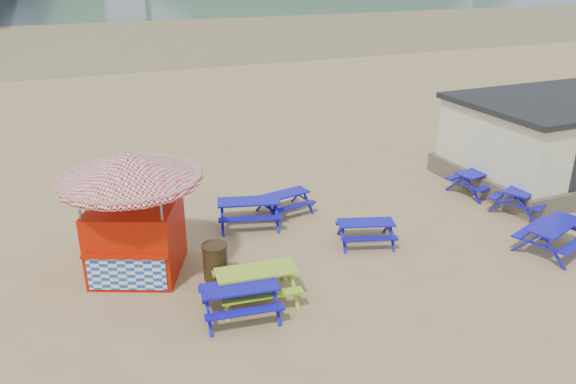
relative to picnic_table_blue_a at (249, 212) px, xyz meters
name	(u,v)px	position (x,y,z in m)	size (l,w,h in m)	color
ground	(314,239)	(1.45, -1.75, -0.41)	(400.00, 400.00, 0.00)	tan
wet_sand	(104,35)	(1.45, 53.25, -0.41)	(400.00, 400.00, 0.00)	olive
picnic_table_blue_a	(249,212)	(0.00, 0.00, 0.00)	(2.31, 2.05, 0.82)	#01009D
picnic_table_blue_b	(285,203)	(1.39, 0.40, -0.07)	(1.84, 1.58, 0.69)	#01009D
picnic_table_blue_c	(480,181)	(8.58, -0.73, 0.01)	(2.23, 1.91, 0.83)	#01009D
picnic_table_blue_d	(240,300)	(-1.85, -4.57, -0.03)	(2.01, 1.71, 0.76)	#01009D
picnic_table_blue_e	(553,237)	(7.46, -5.08, 0.00)	(2.40, 2.17, 0.83)	#01009D
picnic_table_blue_f	(524,198)	(8.84, -2.56, 0.02)	(2.57, 2.38, 0.86)	#01009D
picnic_table_yellow	(256,284)	(-1.27, -4.11, 0.00)	(2.14, 1.81, 0.82)	#9DBF25
ice_cream_kiosk	(132,199)	(-3.69, -1.59, 1.70)	(4.95, 4.95, 3.35)	#B81503
litter_bin	(215,262)	(-1.92, -2.79, 0.10)	(0.68, 0.68, 1.00)	#372A14
amenity_block	(556,140)	(11.95, -0.75, 1.16)	(7.40, 5.40, 3.15)	#665B4C
headland_town	(272,5)	(91.45, 227.93, -10.32)	(264.00, 144.00, 108.00)	#2D4C1E
picnic_table_blue_g	(366,232)	(2.74, -2.56, -0.07)	(1.97, 1.77, 0.68)	#01009D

